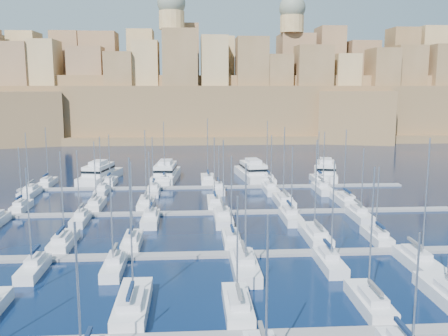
{
  "coord_description": "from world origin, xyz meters",
  "views": [
    {
      "loc": [
        -4.75,
        -75.22,
        22.5
      ],
      "look_at": [
        0.59,
        6.0,
        8.84
      ],
      "focal_mm": 40.0,
      "sensor_mm": 36.0,
      "label": 1
    }
  ],
  "objects": [
    {
      "name": "ground",
      "position": [
        0.0,
        0.0,
        0.0
      ],
      "size": [
        600.0,
        600.0,
        0.0
      ],
      "primitive_type": "plane",
      "color": "#061531",
      "rests_on": "ground"
    },
    {
      "name": "pontoon_mid_near",
      "position": [
        0.0,
        -12.0,
        0.2
      ],
      "size": [
        84.0,
        2.0,
        0.4
      ],
      "primitive_type": "cube",
      "color": "slate",
      "rests_on": "ground"
    },
    {
      "name": "pontoon_mid_far",
      "position": [
        0.0,
        10.0,
        0.2
      ],
      "size": [
        84.0,
        2.0,
        0.4
      ],
      "primitive_type": "cube",
      "color": "slate",
      "rests_on": "ground"
    },
    {
      "name": "pontoon_far",
      "position": [
        0.0,
        32.0,
        0.2
      ],
      "size": [
        84.0,
        2.0,
        0.4
      ],
      "primitive_type": "cube",
      "color": "slate",
      "rests_on": "ground"
    },
    {
      "name": "sailboat_2",
      "position": [
        -10.8,
        -27.79,
        0.77
      ],
      "size": [
        3.2,
        10.68,
        15.83
      ],
      "color": "silver",
      "rests_on": "ground"
    },
    {
      "name": "sailboat_3",
      "position": [
        -0.33,
        -28.69,
        0.73
      ],
      "size": [
        2.66,
        8.85,
        12.11
      ],
      "color": "silver",
      "rests_on": "ground"
    },
    {
      "name": "sailboat_4",
      "position": [
        13.18,
        -28.64,
        0.75
      ],
      "size": [
        2.68,
        8.95,
        14.84
      ],
      "color": "silver",
      "rests_on": "ground"
    },
    {
      "name": "sailboat_13",
      "position": [
        -22.83,
        -6.62,
        0.74
      ],
      "size": [
        2.7,
        8.99,
        13.78
      ],
      "color": "silver",
      "rests_on": "ground"
    },
    {
      "name": "sailboat_14",
      "position": [
        -13.22,
        -7.04,
        0.72
      ],
      "size": [
        2.44,
        8.13,
        12.28
      ],
      "color": "silver",
      "rests_on": "ground"
    },
    {
      "name": "sailboat_15",
      "position": [
        0.8,
        -7.13,
        0.73
      ],
      "size": [
        2.39,
        7.95,
        12.98
      ],
      "color": "silver",
      "rests_on": "ground"
    },
    {
      "name": "sailboat_16",
      "position": [
        13.18,
        -6.07,
        0.76
      ],
      "size": [
        3.03,
        10.1,
        15.01
      ],
      "color": "silver",
      "rests_on": "ground"
    },
    {
      "name": "sailboat_17",
      "position": [
        21.98,
        -7.14,
        0.71
      ],
      "size": [
        2.38,
        7.92,
        11.22
      ],
      "color": "silver",
      "rests_on": "ground"
    },
    {
      "name": "sailboat_19",
      "position": [
        -23.87,
        -16.77,
        0.73
      ],
      "size": [
        2.32,
        7.74,
        13.34
      ],
      "color": "silver",
      "rests_on": "ground"
    },
    {
      "name": "sailboat_20",
      "position": [
        -14.29,
        -16.8,
        0.72
      ],
      "size": [
        2.34,
        7.81,
        12.02
      ],
      "color": "silver",
      "rests_on": "ground"
    },
    {
      "name": "sailboat_21",
      "position": [
        1.52,
        -17.98,
        0.75
      ],
      "size": [
        3.06,
        10.22,
        13.8
      ],
      "color": "silver",
      "rests_on": "ground"
    },
    {
      "name": "sailboat_22",
      "position": [
        12.25,
        -17.07,
        0.74
      ],
      "size": [
        2.51,
        8.35,
        13.84
      ],
      "color": "silver",
      "rests_on": "ground"
    },
    {
      "name": "sailboat_23",
      "position": [
        23.27,
        -17.98,
        0.77
      ],
      "size": [
        3.06,
        10.21,
        16.58
      ],
      "color": "silver",
      "rests_on": "ground"
    },
    {
      "name": "sailboat_24",
      "position": [
        -35.54,
        14.55,
        0.71
      ],
      "size": [
        2.19,
        7.3,
        11.82
      ],
      "color": "silver",
      "rests_on": "ground"
    },
    {
      "name": "sailboat_25",
      "position": [
        -22.38,
        15.13,
        0.73
      ],
      "size": [
        2.54,
        8.48,
        12.62
      ],
      "color": "silver",
      "rests_on": "ground"
    },
    {
      "name": "sailboat_26",
      "position": [
        -13.24,
        15.57,
        0.75
      ],
      "size": [
        2.81,
        9.37,
        14.6
      ],
      "color": "silver",
      "rests_on": "ground"
    },
    {
      "name": "sailboat_27",
      "position": [
        -0.56,
        15.28,
        0.73
      ],
      "size": [
        2.64,
        8.79,
        13.17
      ],
      "color": "silver",
      "rests_on": "ground"
    },
    {
      "name": "sailboat_28",
      "position": [
        12.6,
        15.86,
        0.76
      ],
      "size": [
        2.99,
        9.95,
        15.01
      ],
      "color": "silver",
      "rests_on": "ground"
    },
    {
      "name": "sailboat_29",
      "position": [
        24.34,
        15.89,
        0.76
      ],
      "size": [
        3.01,
        10.02,
        14.38
      ],
      "color": "silver",
      "rests_on": "ground"
    },
    {
      "name": "sailboat_31",
      "position": [
        -23.07,
        5.39,
        0.72
      ],
      "size": [
        2.22,
        7.41,
        12.47
      ],
      "color": "silver",
      "rests_on": "ground"
    },
    {
      "name": "sailboat_32",
      "position": [
        -11.6,
        4.72,
        0.73
      ],
      "size": [
        2.64,
        8.79,
        12.21
      ],
      "color": "silver",
      "rests_on": "ground"
    },
    {
      "name": "sailboat_33",
      "position": [
        0.34,
        4.41,
        0.75
      ],
      "size": [
        2.83,
        9.42,
        14.04
      ],
      "color": "silver",
      "rests_on": "ground"
    },
    {
      "name": "sailboat_34",
      "position": [
        11.65,
        4.66,
        0.73
      ],
      "size": [
        2.67,
        8.91,
        12.84
      ],
      "color": "silver",
      "rests_on": "ground"
    },
    {
      "name": "sailboat_35",
      "position": [
        23.5,
        4.78,
        0.73
      ],
      "size": [
        2.6,
        8.67,
        12.5
      ],
      "color": "silver",
      "rests_on": "ground"
    },
    {
      "name": "sailboat_36",
      "position": [
        -37.12,
        37.03,
        0.73
      ],
      "size": [
        2.48,
        8.27,
        13.43
      ],
      "color": "silver",
      "rests_on": "ground"
    },
    {
      "name": "sailboat_37",
      "position": [
        -23.27,
        36.92,
        0.72
      ],
      "size": [
        2.42,
        8.06,
        11.75
      ],
      "color": "silver",
      "rests_on": "ground"
    },
    {
      "name": "sailboat_38",
      "position": [
        -11.01,
        37.76,
        0.75
      ],
      "size": [
        2.93,
        9.76,
        14.49
      ],
      "color": "silver",
      "rests_on": "ground"
    },
    {
      "name": "sailboat_39",
      "position": [
        -1.06,
        38.03,
        0.76
      ],
      "size": [
        3.09,
        10.31,
        15.13
      ],
      "color": "silver",
      "rests_on": "ground"
    },
    {
      "name": "sailboat_40",
      "position": [
        12.73,
        37.81,
        0.75
      ],
      "size": [
        2.96,
        9.85,
        14.54
      ],
      "color": "silver",
      "rests_on": "ground"
    },
    {
      "name": "sailboat_41",
      "position": [
        24.59,
        36.92,
        0.72
      ],
      "size": [
        2.41,
        8.05,
        12.17
      ],
      "color": "silver",
      "rests_on": "ground"
    },
    {
      "name": "sailboat_42",
      "position": [
        -37.82,
        26.74,
        0.73
      ],
      "size": [
        2.62,
        8.74,
        13.31
      ],
      "color": "silver",
      "rests_on": "ground"
    },
    {
      "name": "sailboat_43",
      "position": [
        -23.39,
        27.32,
        0.72
      ],
      "size": [
        2.27,
        7.56,
        12.35
      ],
      "color": "silver",
      "rests_on": "ground"
    },
    {
      "name": "sailboat_44",
      "position": [
        -12.74,
        26.93,
        0.72
      ],
      "size": [
        2.51,
        8.36,
        12.27
      ],
      "color": "silver",
      "rests_on": "ground"
    },
    {
      "name": "sailboat_45",
      "position": [
        0.87,
        27.38,
        0.7
      ],
      "size": [
        2.23,
        7.44,
        10.28
      ],
      "color": "silver",
      "rests_on": "ground"
    },
    {
      "name": "sailboat_46",
      "position": [
        11.78,
        26.73,
        0.73
      ],
      "size": [
        2.63,
        8.76,
        12.56
      ],
      "color": "silver",
      "rests_on": "ground"
    },
    {
      "name": "sailboat_47",
      "position": [
        22.8,
        26.56,
        0.74
      ],
      "size": [
        2.73,
        9.11,
        13.1
      ],
      "color": "silver",
      "rests_on": "ground"
    },
    {
      "name": "motor_yacht_a",
      "position": [
        -26.37,
        41.67,
        1.73
      ],
      "size": [
        8.59,
        17.68,
        5.25
      ],
      "color": "silver",
      "rests_on": "ground"
    },
    {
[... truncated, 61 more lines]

